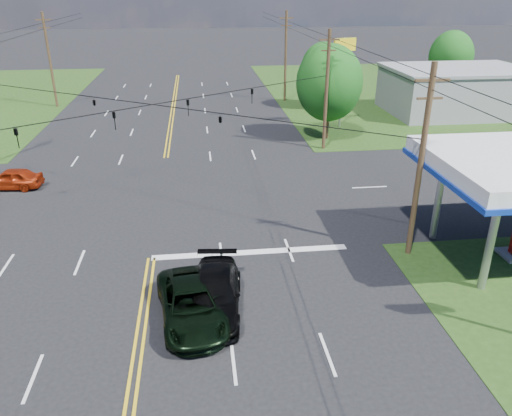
{
  "coord_description": "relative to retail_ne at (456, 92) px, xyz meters",
  "views": [
    {
      "loc": [
        2.63,
        -18.26,
        12.53
      ],
      "look_at": [
        5.53,
        6.0,
        1.59
      ],
      "focal_mm": 35.0,
      "sensor_mm": 36.0,
      "label": 1
    }
  ],
  "objects": [
    {
      "name": "pole_ne",
      "position": [
        -17.0,
        -11.0,
        2.72
      ],
      "size": [
        1.6,
        0.28,
        9.5
      ],
      "color": "#3C2919",
      "rests_on": "ground"
    },
    {
      "name": "ground",
      "position": [
        -30.0,
        -20.0,
        -2.2
      ],
      "size": [
        280.0,
        280.0,
        0.0
      ],
      "primitive_type": "plane",
      "color": "black",
      "rests_on": "ground"
    },
    {
      "name": "tree_right_b",
      "position": [
        -13.5,
        4.0,
        2.02
      ],
      "size": [
        4.94,
        4.94,
        7.09
      ],
      "color": "#3C2919",
      "rests_on": "ground"
    },
    {
      "name": "span_wire_signals",
      "position": [
        -30.0,
        -20.0,
        3.8
      ],
      "size": [
        26.0,
        18.0,
        1.13
      ],
      "color": "black",
      "rests_on": "ground"
    },
    {
      "name": "pole_right_far",
      "position": [
        -17.0,
        8.0,
        2.97
      ],
      "size": [
        1.6,
        0.28,
        10.0
      ],
      "color": "#3C2919",
      "rests_on": "ground"
    },
    {
      "name": "power_lines",
      "position": [
        -30.0,
        -22.0,
        6.4
      ],
      "size": [
        26.04,
        100.0,
        0.64
      ],
      "color": "black",
      "rests_on": "ground"
    },
    {
      "name": "grass_ne",
      "position": [
        5.0,
        12.0,
        -2.2
      ],
      "size": [
        46.0,
        48.0,
        0.03
      ],
      "primitive_type": "cube",
      "color": "#1E3A12",
      "rests_on": "ground"
    },
    {
      "name": "polesign_ne",
      "position": [
        -13.76,
        -4.3,
        4.22
      ],
      "size": [
        2.22,
        0.96,
        8.21
      ],
      "color": "#A5A5AA",
      "rests_on": "ground"
    },
    {
      "name": "tree_far_r",
      "position": [
        4.0,
        10.0,
        2.34
      ],
      "size": [
        5.32,
        5.32,
        7.63
      ],
      "color": "#3C2919",
      "rests_on": "ground"
    },
    {
      "name": "tree_right_a",
      "position": [
        -16.0,
        -8.0,
        2.67
      ],
      "size": [
        5.7,
        5.7,
        8.18
      ],
      "color": "#3C2919",
      "rests_on": "ground"
    },
    {
      "name": "suv_black",
      "position": [
        -27.0,
        -32.68,
        -1.44
      ],
      "size": [
        2.63,
        5.44,
        1.53
      ],
      "primitive_type": "imported",
      "rotation": [
        0.0,
        0.0,
        -0.1
      ],
      "color": "black",
      "rests_on": "ground"
    },
    {
      "name": "retail_ne",
      "position": [
        0.0,
        0.0,
        0.0
      ],
      "size": [
        14.0,
        10.0,
        4.4
      ],
      "primitive_type": "cube",
      "color": "gray",
      "rests_on": "ground"
    },
    {
      "name": "stop_bar",
      "position": [
        -25.0,
        -28.0,
        -2.2
      ],
      "size": [
        10.0,
        0.5,
        0.02
      ],
      "primitive_type": "cube",
      "color": "silver",
      "rests_on": "ground"
    },
    {
      "name": "pole_left_far",
      "position": [
        -43.0,
        8.0,
        2.97
      ],
      "size": [
        1.6,
        0.28,
        10.0
      ],
      "color": "#3C2919",
      "rests_on": "ground"
    },
    {
      "name": "sedan_far",
      "position": [
        -7.31,
        -14.5,
        -1.54
      ],
      "size": [
        4.64,
        2.03,
        1.33
      ],
      "primitive_type": "imported",
      "rotation": [
        0.0,
        0.0,
        -1.53
      ],
      "color": "#9E9FA3",
      "rests_on": "ground"
    },
    {
      "name": "pickup_dkgreen",
      "position": [
        -27.98,
        -33.28,
        -1.46
      ],
      "size": [
        3.15,
        5.6,
        1.48
      ],
      "primitive_type": "imported",
      "rotation": [
        0.0,
        0.0,
        0.14
      ],
      "color": "black",
      "rests_on": "ground"
    },
    {
      "name": "sedan_red",
      "position": [
        -39.99,
        -17.3,
        -1.51
      ],
      "size": [
        4.17,
        1.96,
        1.38
      ],
      "primitive_type": "imported",
      "rotation": [
        0.0,
        0.0,
        -1.65
      ],
      "color": "#9D270B",
      "rests_on": "ground"
    },
    {
      "name": "pole_se",
      "position": [
        -17.0,
        -29.0,
        2.72
      ],
      "size": [
        1.6,
        0.28,
        9.5
      ],
      "color": "#3C2919",
      "rests_on": "ground"
    }
  ]
}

